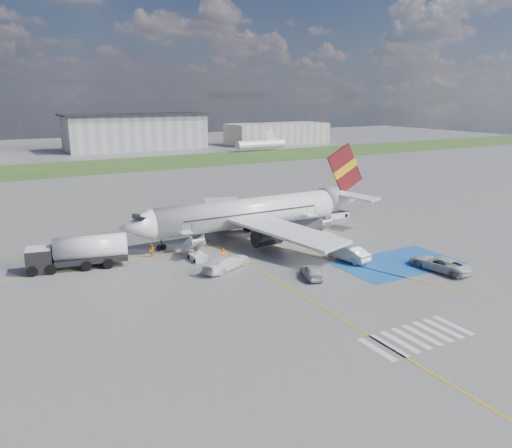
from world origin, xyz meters
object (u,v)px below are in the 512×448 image
at_px(airliner, 256,212).
at_px(van_white_b, 226,260).
at_px(car_silver_a, 312,272).
at_px(fuel_tanker, 79,255).
at_px(car_silver_b, 349,254).
at_px(gpu_cart, 99,255).
at_px(belt_loader, 335,215).
at_px(van_white_a, 440,261).

bearing_deg(airliner, van_white_b, -133.05).
relative_size(car_silver_a, van_white_b, 0.80).
bearing_deg(fuel_tanker, car_silver_b, -14.21).
bearing_deg(airliner, car_silver_a, -99.57).
xyz_separation_m(fuel_tanker, van_white_b, (14.14, -8.33, -0.50)).
relative_size(car_silver_a, car_silver_b, 0.80).
height_order(fuel_tanker, gpu_cart, fuel_tanker).
xyz_separation_m(fuel_tanker, car_silver_a, (20.74, -15.23, -0.81)).
bearing_deg(belt_loader, car_silver_a, -134.80).
bearing_deg(gpu_cart, van_white_b, -52.00).
bearing_deg(fuel_tanker, van_white_a, -20.01).
bearing_deg(belt_loader, car_silver_b, -125.30).
height_order(car_silver_a, van_white_a, van_white_a).
bearing_deg(airliner, gpu_cart, -178.39).
xyz_separation_m(gpu_cart, car_silver_a, (18.36, -16.45, -0.11)).
xyz_separation_m(car_silver_a, van_white_b, (-6.60, 6.90, 0.31)).
bearing_deg(van_white_a, van_white_b, -36.83).
xyz_separation_m(airliner, fuel_tanker, (-23.61, -1.81, -1.88)).
distance_m(airliner, van_white_b, 14.08).
bearing_deg(van_white_b, belt_loader, -88.30).
distance_m(fuel_tanker, van_white_a, 39.87).
height_order(gpu_cart, car_silver_b, gpu_cart).
xyz_separation_m(gpu_cart, van_white_a, (32.04, -21.34, 0.19)).
distance_m(car_silver_b, van_white_a, 9.92).
bearing_deg(van_white_a, belt_loader, -108.02).
distance_m(fuel_tanker, belt_loader, 39.77).
xyz_separation_m(belt_loader, car_silver_a, (-18.71, -20.12, 0.32)).
xyz_separation_m(fuel_tanker, van_white_a, (34.42, -20.12, -0.52)).
bearing_deg(van_white_b, fuel_tanker, 33.63).
xyz_separation_m(belt_loader, van_white_b, (-25.31, -13.22, 0.63)).
relative_size(airliner, car_silver_a, 8.93).
bearing_deg(fuel_tanker, van_white_b, -20.19).
bearing_deg(car_silver_a, belt_loader, -114.17).
relative_size(airliner, car_silver_b, 7.16).
height_order(airliner, car_silver_a, airliner).
relative_size(gpu_cart, van_white_a, 0.45).
bearing_deg(van_white_a, car_silver_b, -55.13).
distance_m(fuel_tanker, van_white_b, 16.42).
xyz_separation_m(airliner, car_silver_a, (-2.87, -17.04, -2.69)).
relative_size(fuel_tanker, belt_loader, 2.10).
xyz_separation_m(airliner, gpu_cart, (-21.23, -0.60, -2.58)).
distance_m(car_silver_a, van_white_b, 9.55).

